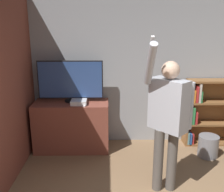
{
  "coord_description": "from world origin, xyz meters",
  "views": [
    {
      "loc": [
        -0.67,
        -1.42,
        2.17
      ],
      "look_at": [
        -0.62,
        2.16,
        1.16
      ],
      "focal_mm": 42.0,
      "sensor_mm": 36.0,
      "label": 1
    }
  ],
  "objects": [
    {
      "name": "wall_back",
      "position": [
        0.0,
        3.2,
        1.35
      ],
      "size": [
        6.01,
        0.06,
        2.7
      ],
      "color": "#9EA3A8",
      "rests_on": "ground_plane"
    },
    {
      "name": "tv_ledge",
      "position": [
        -1.3,
        2.85,
        0.43
      ],
      "size": [
        1.27,
        0.57,
        0.85
      ],
      "color": "brown",
      "rests_on": "ground_plane"
    },
    {
      "name": "person",
      "position": [
        0.07,
        1.63,
        1.06
      ],
      "size": [
        0.62,
        0.58,
        2.03
      ],
      "rotation": [
        0.0,
        0.0,
        -0.83
      ],
      "color": "#56514C",
      "rests_on": "ground_plane"
    },
    {
      "name": "game_console",
      "position": [
        -1.16,
        2.75,
        0.89
      ],
      "size": [
        0.26,
        0.23,
        0.07
      ],
      "color": "white",
      "rests_on": "tv_ledge"
    },
    {
      "name": "bookshelf",
      "position": [
        1.09,
        3.02,
        0.62
      ],
      "size": [
        0.9,
        0.28,
        1.2
      ],
      "color": "brown",
      "rests_on": "ground_plane"
    },
    {
      "name": "television",
      "position": [
        -1.3,
        2.9,
        1.22
      ],
      "size": [
        1.09,
        0.22,
        0.71
      ],
      "color": "black",
      "rests_on": "tv_ledge"
    },
    {
      "name": "waste_bin",
      "position": [
        0.99,
        2.52,
        0.18
      ],
      "size": [
        0.33,
        0.33,
        0.36
      ],
      "color": "gray",
      "rests_on": "ground_plane"
    },
    {
      "name": "remote_loose",
      "position": [
        -1.05,
        2.66,
        0.86
      ],
      "size": [
        0.05,
        0.14,
        0.02
      ],
      "color": "white",
      "rests_on": "tv_ledge"
    }
  ]
}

